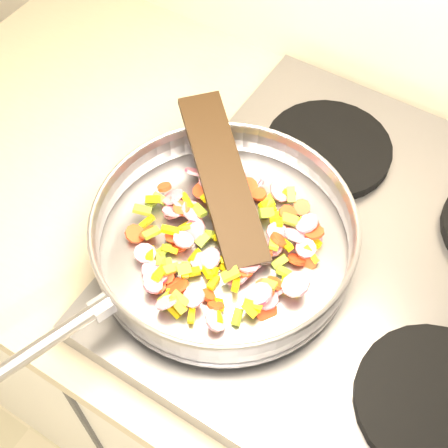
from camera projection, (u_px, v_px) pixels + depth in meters
The scene contains 7 objects.
cooktop at pixel (371, 269), 0.85m from camera, with size 0.60×0.60×0.04m, color #939399.
grate_fl at pixel (229, 288), 0.80m from camera, with size 0.19×0.19×0.02m, color black.
grate_fr at pixel (437, 402), 0.71m from camera, with size 0.19×0.19×0.02m, color black.
grate_bl at pixel (328, 149), 0.93m from camera, with size 0.19×0.19×0.02m, color black.
saute_pan at pixel (223, 234), 0.80m from camera, with size 0.38×0.53×0.06m.
vegetable_heap at pixel (228, 242), 0.81m from camera, with size 0.26×0.27×0.05m.
wooden_spatula at pixel (222, 177), 0.83m from camera, with size 0.26×0.06×0.01m, color black.
Camera 1 is at (-0.64, 1.19, 1.65)m, focal length 50.00 mm.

